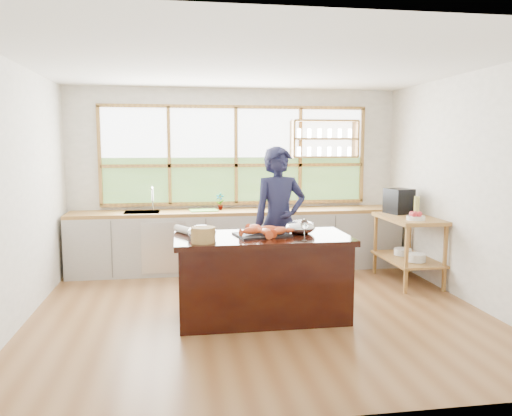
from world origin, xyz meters
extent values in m
plane|color=brown|center=(0.00, 0.00, 0.00)|extent=(5.00, 5.00, 0.00)
cube|color=white|center=(0.00, 2.25, 1.35)|extent=(5.00, 0.02, 2.70)
cube|color=white|center=(0.00, -2.25, 1.35)|extent=(5.00, 0.02, 2.70)
cube|color=white|center=(-2.50, 0.00, 1.35)|extent=(0.02, 4.50, 2.70)
cube|color=white|center=(2.50, 0.00, 1.35)|extent=(0.02, 4.50, 2.70)
cube|color=silver|center=(0.00, 0.00, 2.70)|extent=(5.00, 4.50, 0.02)
cube|color=#A67C37|center=(0.00, 2.22, 1.70)|extent=(4.05, 0.06, 1.50)
cube|color=silver|center=(0.00, 2.24, 2.05)|extent=(3.98, 0.01, 0.75)
cube|color=#385B23|center=(0.00, 2.24, 1.32)|extent=(3.98, 0.01, 0.70)
cube|color=#A67C37|center=(1.35, 2.11, 2.23)|extent=(1.00, 0.28, 0.03)
cube|color=#A67C37|center=(1.35, 2.11, 1.95)|extent=(1.00, 0.28, 0.03)
cube|color=#A67C37|center=(1.35, 2.11, 1.67)|extent=(1.00, 0.28, 0.03)
cube|color=#A67C37|center=(0.85, 2.11, 1.95)|extent=(0.03, 0.28, 0.55)
cube|color=#A67C37|center=(1.85, 2.11, 1.95)|extent=(0.03, 0.28, 0.55)
cube|color=#ADAAA4|center=(0.00, 1.94, 0.42)|extent=(4.90, 0.62, 0.85)
cube|color=silver|center=(-1.10, 1.62, 0.43)|extent=(0.60, 0.01, 0.72)
cube|color=#95602E|center=(0.00, 1.94, 0.88)|extent=(4.90, 0.62, 0.05)
cube|color=silver|center=(-1.40, 1.94, 0.82)|extent=(0.50, 0.42, 0.16)
cube|color=#95602E|center=(2.45, 0.40, 0.45)|extent=(0.04, 0.04, 0.90)
cube|color=#95602E|center=(2.45, 1.40, 0.45)|extent=(0.04, 0.04, 0.90)
cube|color=#95602E|center=(1.93, 0.40, 0.45)|extent=(0.04, 0.04, 0.90)
cube|color=#95602E|center=(1.93, 1.40, 0.45)|extent=(0.04, 0.04, 0.90)
cube|color=#95602E|center=(2.19, 0.90, 0.32)|extent=(0.62, 1.10, 0.03)
cube|color=#95602E|center=(2.19, 0.90, 0.88)|extent=(0.62, 1.10, 0.05)
cylinder|color=white|center=(2.19, 0.65, 0.39)|extent=(0.24, 0.24, 0.11)
cylinder|color=white|center=(2.19, 1.05, 0.38)|extent=(0.24, 0.24, 0.09)
cube|color=black|center=(0.00, -0.20, 0.42)|extent=(1.77, 0.82, 0.84)
cube|color=black|center=(0.00, -0.20, 0.87)|extent=(1.85, 0.90, 0.06)
imported|color=#171834|center=(0.34, 0.58, 0.92)|extent=(0.73, 0.54, 1.84)
imported|color=slate|center=(-0.27, 2.00, 1.03)|extent=(0.15, 0.12, 0.25)
cube|color=#6FBA44|center=(-0.52, 1.94, 0.91)|extent=(0.43, 0.34, 0.01)
cube|color=black|center=(2.19, 1.23, 1.08)|extent=(0.38, 0.40, 0.35)
cylinder|color=#A5A64E|center=(2.24, 0.80, 1.04)|extent=(0.08, 0.08, 0.29)
cylinder|color=white|center=(2.14, 0.61, 0.93)|extent=(0.23, 0.23, 0.05)
sphere|color=red|center=(2.19, 0.61, 0.97)|extent=(0.07, 0.07, 0.07)
sphere|color=red|center=(2.16, 0.66, 0.97)|extent=(0.07, 0.07, 0.07)
sphere|color=red|center=(2.10, 0.64, 0.97)|extent=(0.07, 0.07, 0.07)
sphere|color=red|center=(2.10, 0.58, 0.97)|extent=(0.07, 0.07, 0.07)
sphere|color=red|center=(2.16, 0.56, 0.97)|extent=(0.07, 0.07, 0.07)
cube|color=black|center=(0.00, -0.17, 0.91)|extent=(0.62, 0.50, 0.02)
ellipsoid|color=#E04C23|center=(-0.12, -0.22, 0.96)|extent=(0.23, 0.15, 0.08)
ellipsoid|color=#E04C23|center=(0.08, -0.15, 0.96)|extent=(0.23, 0.14, 0.08)
ellipsoid|color=#E04C23|center=(0.18, -0.27, 0.96)|extent=(0.21, 0.21, 0.08)
ellipsoid|color=#E04C23|center=(-0.05, -0.05, 0.96)|extent=(0.18, 0.23, 0.08)
ellipsoid|color=#E04C23|center=(0.02, -0.31, 0.96)|extent=(0.11, 0.22, 0.08)
ellipsoid|color=silver|center=(-0.64, -0.23, 0.96)|extent=(0.30, 0.30, 0.14)
ellipsoid|color=silver|center=(0.43, -0.12, 0.97)|extent=(0.32, 0.32, 0.16)
cylinder|color=silver|center=(0.37, -0.55, 0.90)|extent=(0.06, 0.06, 0.01)
cylinder|color=silver|center=(0.37, -0.55, 0.97)|extent=(0.01, 0.01, 0.13)
ellipsoid|color=silver|center=(0.37, -0.55, 1.07)|extent=(0.08, 0.08, 0.10)
cylinder|color=#A47E46|center=(-0.64, -0.47, 0.98)|extent=(0.24, 0.24, 0.15)
cylinder|color=silver|center=(-0.83, 0.08, 0.94)|extent=(0.22, 0.30, 0.08)
camera|label=1|loc=(-0.86, -5.34, 1.86)|focal=35.00mm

